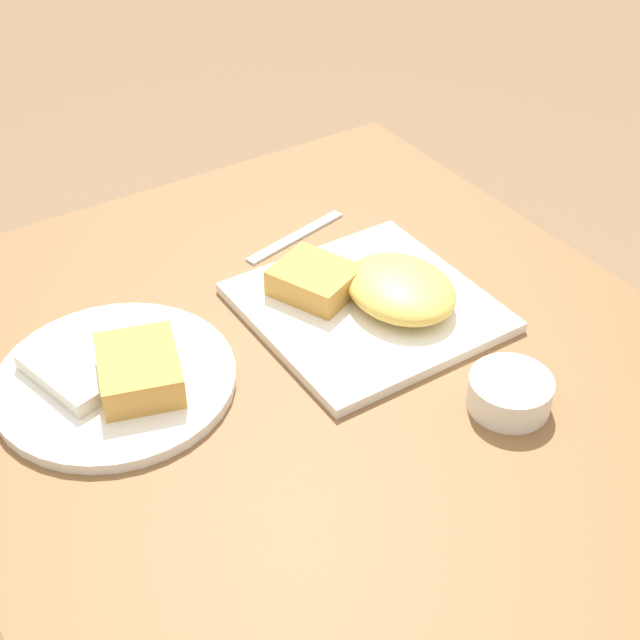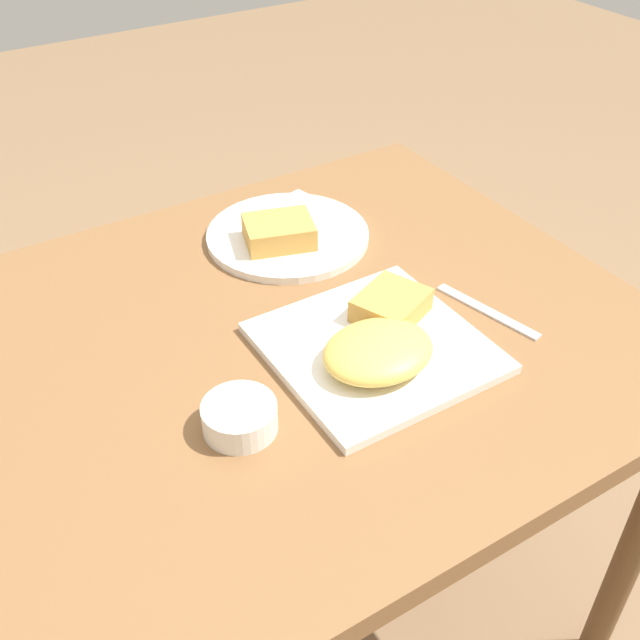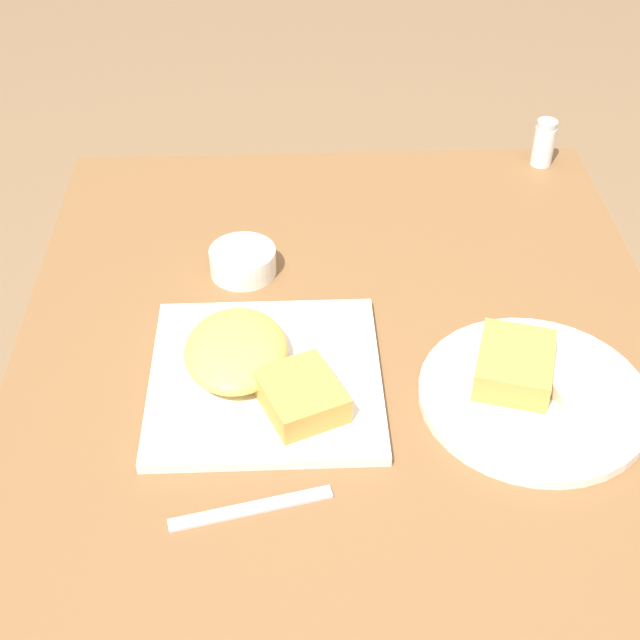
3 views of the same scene
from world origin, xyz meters
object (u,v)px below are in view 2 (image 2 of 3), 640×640
Objects in this scene: plate_square_near at (378,343)px; plate_oval_far at (285,232)px; butter_knife at (487,311)px; sauce_ramekin at (240,416)px.

plate_square_near is 0.34m from plate_oval_far.
plate_square_near reaches higher than butter_knife.
butter_knife is at bearing -65.08° from plate_oval_far.
plate_oval_far is (0.04, 0.33, -0.01)m from plate_square_near.
sauce_ramekin is at bearing -126.83° from plate_oval_far.
plate_square_near is 1.60× the size of butter_knife.
plate_oval_far is at bearing 83.15° from plate_square_near.
sauce_ramekin is 0.43m from butter_knife.
butter_knife is at bearing -1.83° from plate_square_near.
plate_square_near is 1.02× the size of plate_oval_far.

